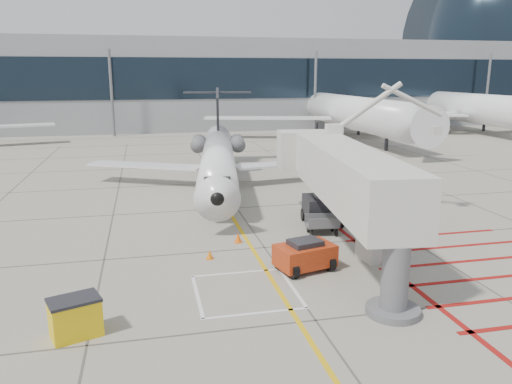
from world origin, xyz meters
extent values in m
plane|color=gray|center=(0.00, 0.00, 0.00)|extent=(260.00, 260.00, 0.00)
cone|color=orange|center=(-2.97, 3.03, 0.24)|extent=(0.34, 0.34, 0.47)
cone|color=#F05D0C|center=(-1.18, 5.11, 0.27)|extent=(0.39, 0.39, 0.54)
cube|color=gray|center=(10.00, 70.00, 7.00)|extent=(180.00, 28.00, 14.00)
cube|color=black|center=(10.00, 55.95, 8.00)|extent=(180.00, 0.10, 6.00)
camera|label=1|loc=(-5.76, -19.76, 8.82)|focal=35.00mm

